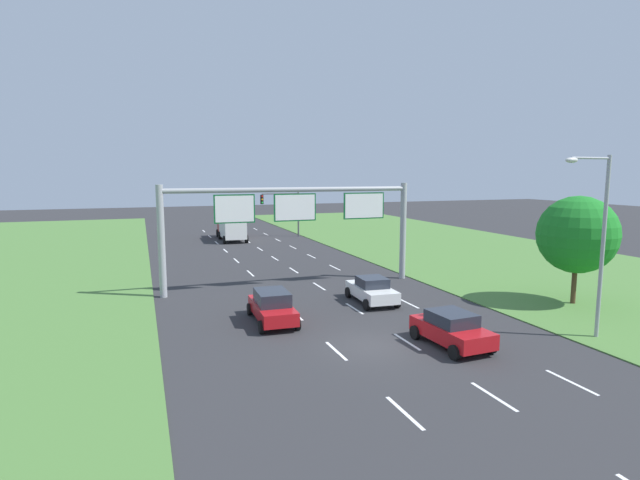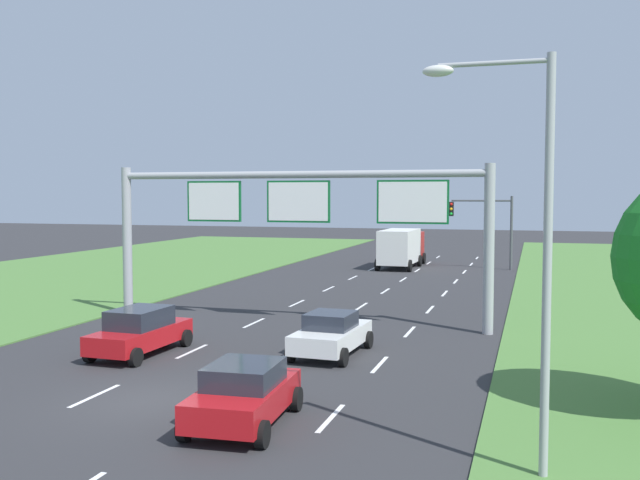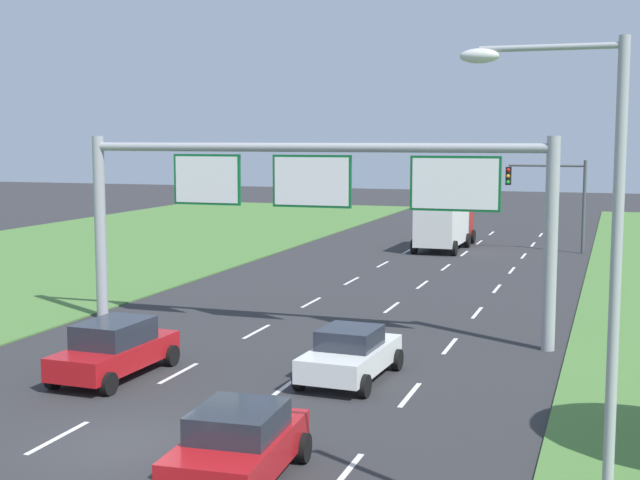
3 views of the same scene
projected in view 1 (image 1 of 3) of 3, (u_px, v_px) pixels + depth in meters
The scene contains 13 objects.
ground_plane at pixel (372, 346), 22.31m from camera, with size 200.00×200.00×0.00m, color #2D2D30.
grass_verge_right at pixel (561, 273), 38.67m from camera, with size 24.00×120.00×0.06m, color #4C7A38.
lane_dashes_inner_left at pixel (259, 281), 35.72m from camera, with size 0.14×68.40×0.01m.
lane_dashes_inner_right at pixel (306, 278), 36.89m from camera, with size 0.14×68.40×0.01m.
lane_dashes_slip at pixel (349, 274), 38.06m from camera, with size 0.14×68.40×0.01m.
car_near_red at pixel (272, 306), 25.81m from camera, with size 2.16×4.52×1.67m.
car_lead_silver at pixel (452, 329), 22.25m from camera, with size 2.31×4.07×1.56m.
car_mid_lane at pixel (372, 290), 29.77m from camera, with size 2.30×4.25×1.54m.
box_truck at pixel (231, 226), 57.50m from camera, with size 2.80×7.74×3.00m.
sign_gantry at pixel (296, 215), 33.35m from camera, with size 17.24×0.44×7.00m.
traffic_light_mast at pixel (283, 205), 59.77m from camera, with size 4.76×0.49×5.60m.
street_lamp at pixel (598, 231), 22.67m from camera, with size 2.61×0.32×8.50m.
roadside_tree_near at pixel (577, 235), 28.94m from camera, with size 4.51×4.51×6.40m.
Camera 1 is at (-9.48, -19.42, 7.70)m, focal length 28.00 mm.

